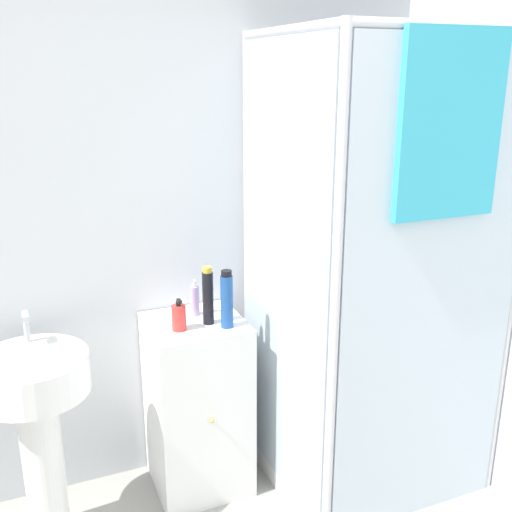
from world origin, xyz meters
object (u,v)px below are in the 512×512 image
(sink, at_px, (37,411))
(shampoo_bottle_tall_black, at_px, (208,296))
(soap_dispenser, at_px, (179,317))
(shampoo_bottle_blue, at_px, (227,300))
(lotion_bottle_white, at_px, (195,300))

(sink, distance_m, shampoo_bottle_tall_black, 0.81)
(sink, relative_size, soap_dispenser, 6.79)
(shampoo_bottle_blue, xyz_separation_m, lotion_bottle_white, (-0.09, 0.18, -0.05))
(shampoo_bottle_blue, bearing_deg, soap_dispenser, 166.15)
(shampoo_bottle_tall_black, bearing_deg, sink, -176.16)
(soap_dispenser, bearing_deg, sink, -176.97)
(soap_dispenser, distance_m, lotion_bottle_white, 0.17)
(sink, relative_size, shampoo_bottle_tall_black, 3.74)
(sink, bearing_deg, soap_dispenser, 3.03)
(shampoo_bottle_tall_black, bearing_deg, lotion_bottle_white, 102.64)
(sink, xyz_separation_m, shampoo_bottle_tall_black, (0.73, 0.05, 0.35))
(shampoo_bottle_tall_black, height_order, lotion_bottle_white, shampoo_bottle_tall_black)
(sink, distance_m, soap_dispenser, 0.66)
(shampoo_bottle_tall_black, relative_size, lotion_bottle_white, 1.54)
(sink, bearing_deg, lotion_bottle_white, 12.86)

